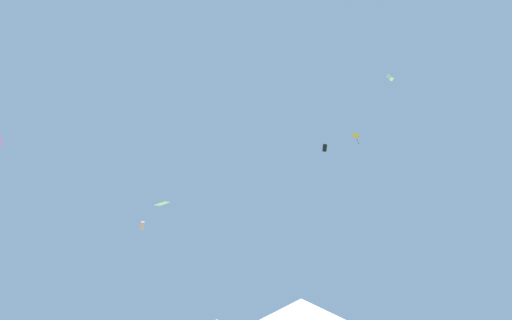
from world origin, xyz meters
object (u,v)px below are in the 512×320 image
(canopy_tent_white, at_px, (302,317))
(kite_black_box, at_px, (325,148))
(kite_white_diamond, at_px, (162,203))
(kite_orange_diamond, at_px, (356,136))
(kite_white_box, at_px, (390,77))
(kite_pink_box, at_px, (142,226))

(canopy_tent_white, xyz_separation_m, kite_black_box, (7.84, 21.62, 22.47))
(kite_black_box, height_order, kite_white_diamond, kite_black_box)
(canopy_tent_white, relative_size, kite_white_diamond, 5.01)
(kite_orange_diamond, distance_m, kite_black_box, 4.53)
(canopy_tent_white, bearing_deg, kite_white_box, 19.91)
(kite_white_box, relative_size, kite_pink_box, 0.61)
(kite_white_diamond, relative_size, kite_pink_box, 0.76)
(canopy_tent_white, bearing_deg, kite_orange_diamond, 59.08)
(kite_white_diamond, height_order, kite_pink_box, kite_pink_box)
(canopy_tent_white, xyz_separation_m, kite_white_diamond, (-6.13, 2.19, 5.18))
(kite_orange_diamond, xyz_separation_m, kite_black_box, (-3.22, 3.16, 0.36))
(kite_orange_diamond, height_order, kite_white_diamond, kite_orange_diamond)
(kite_white_box, distance_m, kite_pink_box, 29.68)
(kite_pink_box, bearing_deg, kite_orange_diamond, -8.83)
(kite_orange_diamond, relative_size, kite_white_box, 2.95)
(canopy_tent_white, relative_size, kite_white_box, 6.28)
(canopy_tent_white, distance_m, kite_black_box, 32.16)
(kite_black_box, bearing_deg, kite_orange_diamond, -44.50)
(kite_orange_diamond, bearing_deg, kite_white_box, -102.49)
(canopy_tent_white, relative_size, kite_pink_box, 3.82)
(kite_orange_diamond, xyz_separation_m, kite_pink_box, (-25.50, 3.96, -10.29))
(kite_black_box, xyz_separation_m, kite_pink_box, (-22.28, 0.80, -10.65))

